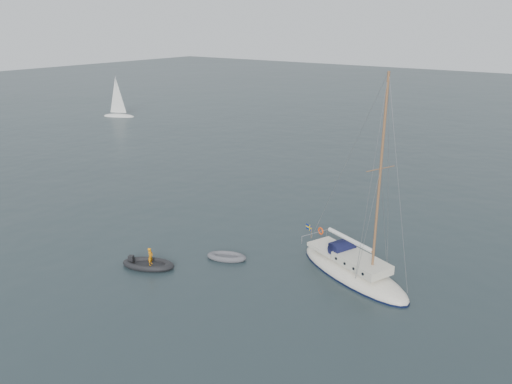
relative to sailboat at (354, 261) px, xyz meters
The scene contains 5 objects.
ground 4.56m from the sailboat, 145.24° to the right, with size 300.00×300.00×0.00m, color black.
sailboat is the anchor object (origin of this frame).
dinghy 8.71m from the sailboat, 159.34° to the right, with size 2.79×1.26×0.40m.
rib 13.63m from the sailboat, 148.81° to the right, with size 3.62×1.65×1.42m.
distant_yacht_a 63.98m from the sailboat, 154.08° to the left, with size 5.60×2.98×7.41m.
Camera 1 is at (15.60, -24.53, 15.70)m, focal length 35.00 mm.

